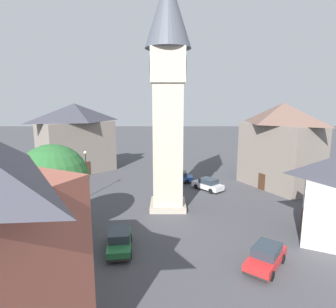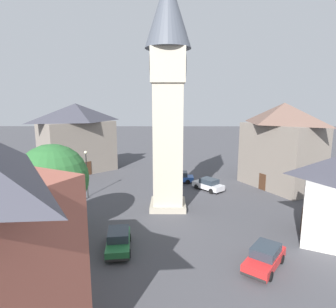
% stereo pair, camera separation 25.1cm
% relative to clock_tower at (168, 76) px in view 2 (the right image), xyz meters
% --- Properties ---
extents(ground_plane, '(200.00, 200.00, 0.00)m').
position_rel_clock_tower_xyz_m(ground_plane, '(-0.00, -0.00, -13.60)').
color(ground_plane, '#424247').
extents(clock_tower, '(4.50, 4.50, 23.20)m').
position_rel_clock_tower_xyz_m(clock_tower, '(0.00, 0.00, 0.00)').
color(clock_tower, '#A59C89').
rests_on(clock_tower, ground).
extents(car_blue_kerb, '(1.83, 4.14, 1.53)m').
position_rel_clock_tower_xyz_m(car_blue_kerb, '(-9.42, 1.42, -12.83)').
color(car_blue_kerb, '#2D5BB7').
rests_on(car_blue_kerb, ground).
extents(car_silver_kerb, '(4.31, 2.22, 1.53)m').
position_rel_clock_tower_xyz_m(car_silver_kerb, '(8.73, -3.69, -12.83)').
color(car_silver_kerb, '#236B38').
rests_on(car_silver_kerb, ground).
extents(car_red_corner, '(4.21, 3.99, 1.53)m').
position_rel_clock_tower_xyz_m(car_red_corner, '(-5.99, 5.09, -12.83)').
color(car_red_corner, silver).
rests_on(car_red_corner, ground).
extents(car_white_side, '(4.31, 3.83, 1.53)m').
position_rel_clock_tower_xyz_m(car_white_side, '(10.95, 6.69, -12.83)').
color(car_white_side, red).
rests_on(car_white_side, ground).
extents(pedestrian, '(0.54, 0.32, 1.69)m').
position_rel_clock_tower_xyz_m(pedestrian, '(-1.09, -10.11, -12.59)').
color(pedestrian, black).
rests_on(pedestrian, ground).
extents(tree, '(5.76, 5.76, 7.82)m').
position_rel_clock_tower_xyz_m(tree, '(6.45, -9.35, -8.67)').
color(tree, brown).
rests_on(tree, ground).
extents(building_corner_back, '(12.48, 12.70, 10.89)m').
position_rel_clock_tower_xyz_m(building_corner_back, '(-15.66, -14.61, -8.05)').
color(building_corner_back, slate).
rests_on(building_corner_back, ground).
extents(building_hall_far, '(11.78, 10.18, 11.03)m').
position_rel_clock_tower_xyz_m(building_hall_far, '(-7.60, 14.69, -7.98)').
color(building_hall_far, slate).
rests_on(building_hall_far, ground).
extents(lamp_post, '(0.36, 0.36, 5.55)m').
position_rel_clock_tower_xyz_m(lamp_post, '(-3.34, -9.58, -9.94)').
color(lamp_post, black).
rests_on(lamp_post, ground).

